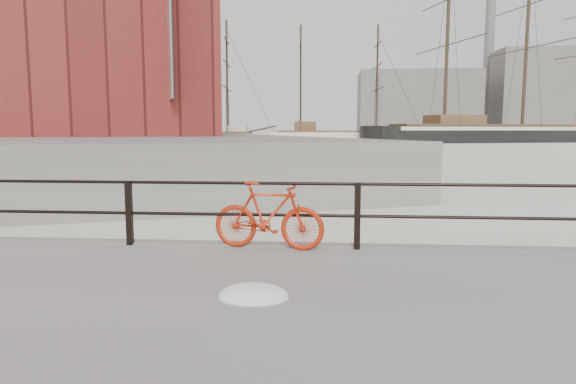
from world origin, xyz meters
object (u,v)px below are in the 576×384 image
(schooner_mid, at_px, (338,142))
(schooner_left, at_px, (190,145))
(workboat_far, at_px, (72,150))
(barque_black, at_px, (521,142))
(workboat_near, at_px, (76,157))
(bicycle, at_px, (269,215))

(schooner_mid, bearing_deg, schooner_left, -148.79)
(schooner_mid, relative_size, workboat_far, 2.46)
(barque_black, distance_m, workboat_far, 72.09)
(schooner_left, bearing_deg, schooner_mid, 30.23)
(schooner_mid, xyz_separation_m, schooner_left, (-21.45, -15.26, 0.00))
(schooner_left, bearing_deg, workboat_near, -94.95)
(bicycle, xyz_separation_m, workboat_near, (-19.07, 31.43, -0.86))
(barque_black, distance_m, workboat_near, 74.85)
(schooner_mid, distance_m, workboat_far, 46.07)
(bicycle, bearing_deg, workboat_far, 129.04)
(schooner_left, bearing_deg, bicycle, -78.78)
(barque_black, xyz_separation_m, schooner_mid, (-31.57, -3.90, 0.00))
(barque_black, height_order, schooner_left, barque_black)
(bicycle, height_order, barque_black, barque_black)
(bicycle, distance_m, workboat_near, 36.77)
(bicycle, distance_m, schooner_mid, 80.54)
(workboat_far, bearing_deg, workboat_near, -60.30)
(barque_black, height_order, workboat_far, barque_black)
(workboat_near, bearing_deg, bicycle, -67.88)
(barque_black, bearing_deg, schooner_left, -178.59)
(schooner_mid, xyz_separation_m, workboat_far, (-28.17, -36.45, 0.00))
(bicycle, height_order, workboat_near, workboat_near)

